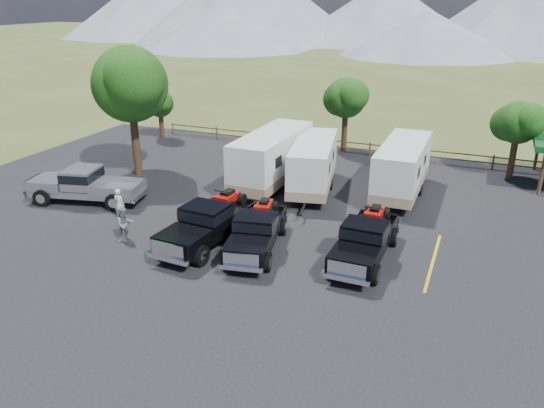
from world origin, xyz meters
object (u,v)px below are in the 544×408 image
at_px(trailer_left, 272,159).
at_px(pickup_silver, 86,185).
at_px(tree_big_nw, 130,84).
at_px(person_b, 125,224).
at_px(rig_center, 257,230).
at_px(rig_right, 366,239).
at_px(trailer_center, 313,165).
at_px(trailer_right, 402,168).
at_px(rig_left, 209,221).
at_px(person_a, 119,204).

bearing_deg(trailer_left, pickup_silver, -141.99).
relative_size(tree_big_nw, person_b, 4.80).
relative_size(rig_center, rig_right, 1.00).
xyz_separation_m(trailer_left, trailer_center, (2.44, 0.21, -0.16)).
distance_m(trailer_right, pickup_silver, 17.26).
xyz_separation_m(rig_left, trailer_left, (-0.27, 8.08, 0.67)).
xyz_separation_m(trailer_left, pickup_silver, (-8.26, -6.22, -0.68)).
bearing_deg(person_b, person_a, 78.37).
bearing_deg(pickup_silver, trailer_left, 113.68).
bearing_deg(trailer_right, trailer_center, -166.57).
height_order(trailer_center, pickup_silver, trailer_center).
bearing_deg(rig_left, rig_right, 12.80).
bearing_deg(pickup_silver, rig_right, 73.69).
relative_size(rig_left, pickup_silver, 0.95).
relative_size(rig_right, person_b, 3.56).
bearing_deg(rig_right, person_b, -166.02).
bearing_deg(rig_center, trailer_center, 79.79).
xyz_separation_m(rig_right, person_b, (-10.47, -2.45, -0.11)).
bearing_deg(rig_right, tree_big_nw, 160.43).
bearing_deg(rig_right, pickup_silver, 177.84).
bearing_deg(tree_big_nw, trailer_left, 7.66).
xyz_separation_m(rig_center, trailer_left, (-2.55, 7.91, 0.77)).
distance_m(trailer_center, person_b, 11.28).
bearing_deg(trailer_right, rig_center, -116.84).
bearing_deg(rig_center, pickup_silver, 160.13).
bearing_deg(person_a, tree_big_nw, -60.41).
xyz_separation_m(trailer_right, pickup_silver, (-15.49, -7.59, -0.57)).
bearing_deg(rig_right, trailer_center, 123.98).
xyz_separation_m(trailer_right, person_b, (-10.53, -10.84, -0.74)).
distance_m(rig_center, trailer_center, 8.15).
bearing_deg(trailer_left, person_b, -108.17).
distance_m(rig_right, trailer_right, 8.41).
xyz_separation_m(trailer_left, trailer_right, (7.23, 1.36, -0.11)).
bearing_deg(pickup_silver, rig_left, 64.43).
height_order(tree_big_nw, person_b, tree_big_nw).
height_order(rig_right, trailer_right, trailer_right).
xyz_separation_m(rig_left, pickup_silver, (-8.53, 1.85, -0.01)).
relative_size(pickup_silver, person_b, 4.04).
bearing_deg(trailer_left, rig_right, -43.42).
xyz_separation_m(rig_left, person_a, (-5.38, 0.56, -0.19)).
bearing_deg(trailer_right, tree_big_nw, -171.04).
relative_size(rig_right, person_a, 3.63).
bearing_deg(tree_big_nw, person_a, -61.11).
bearing_deg(pickup_silver, trailer_right, 102.76).
xyz_separation_m(rig_left, trailer_right, (6.96, 9.44, 0.56)).
xyz_separation_m(tree_big_nw, trailer_center, (11.06, 1.37, -4.05)).
bearing_deg(rig_right, trailer_right, 90.41).
bearing_deg(person_b, rig_right, -41.22).
bearing_deg(rig_left, rig_center, 8.26).
xyz_separation_m(tree_big_nw, person_b, (5.32, -8.32, -4.74)).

